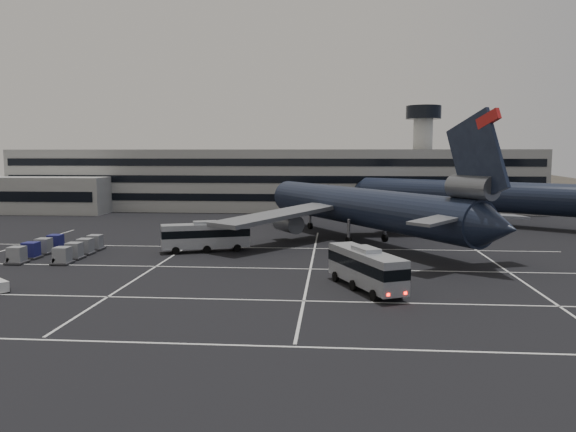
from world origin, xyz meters
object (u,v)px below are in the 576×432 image
Objects in this scene: bus_near at (366,266)px; bus_far at (206,235)px; uld_cluster at (59,249)px; trijet_main at (362,207)px.

bus_near is 0.99× the size of bus_far.
uld_cluster is at bearing 134.77° from bus_near.
bus_far is 0.94× the size of uld_cluster.
bus_near is 28.18m from bus_far.
bus_far is at bearing 174.58° from trijet_main.
uld_cluster is at bearing 85.84° from bus_far.
trijet_main reaches higher than bus_far.
bus_far reaches higher than uld_cluster.
trijet_main is 4.11× the size of uld_cluster.
bus_near is 40.87m from uld_cluster.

